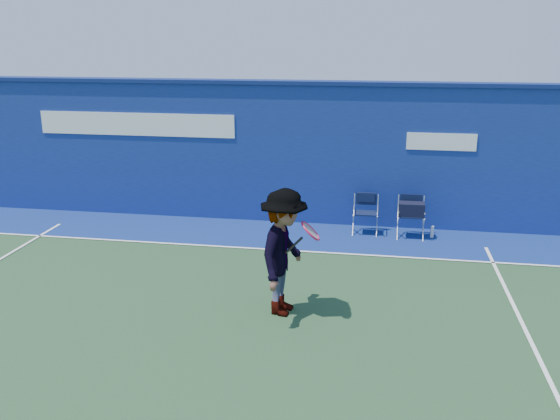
% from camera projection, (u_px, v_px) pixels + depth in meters
% --- Properties ---
extents(ground, '(80.00, 80.00, 0.00)m').
position_uv_depth(ground, '(206.00, 325.00, 8.51)').
color(ground, '#244326').
rests_on(ground, ground).
extents(stadium_wall, '(24.00, 0.50, 3.08)m').
position_uv_depth(stadium_wall, '(270.00, 151.00, 12.98)').
color(stadium_wall, navy).
rests_on(stadium_wall, ground).
extents(out_of_bounds_strip, '(24.00, 1.80, 0.01)m').
position_uv_depth(out_of_bounds_strip, '(261.00, 234.00, 12.39)').
color(out_of_bounds_strip, navy).
rests_on(out_of_bounds_strip, ground).
extents(court_lines, '(24.00, 12.00, 0.01)m').
position_uv_depth(court_lines, '(217.00, 306.00, 9.08)').
color(court_lines, white).
rests_on(court_lines, out_of_bounds_strip).
extents(directors_chair_left, '(0.49, 0.45, 0.83)m').
position_uv_depth(directors_chair_left, '(365.00, 221.00, 12.37)').
color(directors_chair_left, silver).
rests_on(directors_chair_left, ground).
extents(directors_chair_right, '(0.51, 0.46, 0.86)m').
position_uv_depth(directors_chair_right, '(411.00, 221.00, 12.10)').
color(directors_chair_right, silver).
rests_on(directors_chair_right, ground).
extents(water_bottle, '(0.07, 0.07, 0.25)m').
position_uv_depth(water_bottle, '(432.00, 232.00, 12.14)').
color(water_bottle, silver).
rests_on(water_bottle, ground).
extents(tennis_player, '(1.01, 1.33, 1.91)m').
position_uv_depth(tennis_player, '(284.00, 252.00, 8.66)').
color(tennis_player, '#EA4738').
rests_on(tennis_player, ground).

